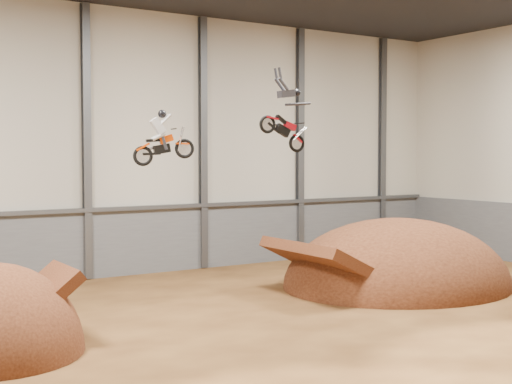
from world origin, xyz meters
TOP-DOWN VIEW (x-y plane):
  - floor at (0.00, 0.00)m, footprint 40.00×40.00m
  - back_wall at (0.00, 15.00)m, footprint 40.00×0.10m
  - lower_band_back at (0.00, 14.90)m, footprint 39.80×0.18m
  - steel_rail at (0.00, 14.75)m, footprint 39.80×0.35m
  - steel_column_2 at (-3.33, 14.80)m, footprint 0.40×0.36m
  - steel_column_3 at (3.33, 14.80)m, footprint 0.40×0.36m
  - steel_column_4 at (10.00, 14.80)m, footprint 0.40×0.36m
  - steel_column_5 at (16.67, 14.80)m, footprint 0.40×0.36m
  - landing_ramp at (8.60, 4.90)m, footprint 11.44×10.12m
  - fmx_rider_a at (-4.36, 3.37)m, footprint 2.70×1.40m
  - fmx_rider_b at (-0.43, 1.84)m, footprint 3.67×0.99m

SIDE VIEW (x-z plane):
  - floor at x=0.00m, z-range 0.00..0.00m
  - landing_ramp at x=8.60m, z-range -3.30..3.30m
  - lower_band_back at x=0.00m, z-range 0.00..3.50m
  - steel_rail at x=0.00m, z-range 3.45..3.65m
  - back_wall at x=0.00m, z-range 0.00..14.00m
  - steel_column_2 at x=-3.33m, z-range 0.05..13.95m
  - steel_column_3 at x=3.33m, z-range 0.05..13.95m
  - steel_column_4 at x=10.00m, z-range 0.05..13.95m
  - steel_column_5 at x=16.67m, z-range 0.05..13.95m
  - fmx_rider_a at x=-4.36m, z-range 5.92..8.32m
  - fmx_rider_b at x=-0.43m, z-range 6.32..9.78m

